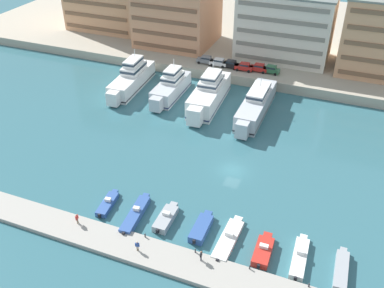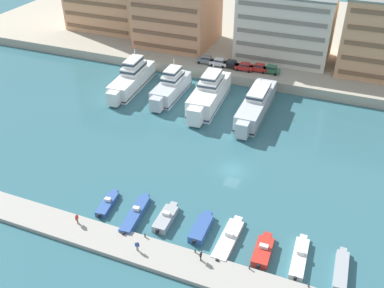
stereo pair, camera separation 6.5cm
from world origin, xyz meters
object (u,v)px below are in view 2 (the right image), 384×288
at_px(motorboat_blue_center_left, 201,228).
at_px(pedestrian_mid_deck, 137,245).
at_px(car_grey_far_left, 206,60).
at_px(car_black_mid_left, 231,64).
at_px(motorboat_white_mid_right, 299,257).
at_px(car_red_center_left, 244,66).
at_px(motorboat_blue_left, 136,214).
at_px(car_green_center_right, 271,69).
at_px(yacht_silver_left, 171,87).
at_px(pedestrian_near_edge, 201,255).
at_px(motorboat_blue_far_left, 108,204).
at_px(motorboat_red_center_right, 263,251).
at_px(motorboat_white_center, 228,239).
at_px(motorboat_grey_right, 341,270).
at_px(car_red_center, 259,68).
at_px(motorboat_grey_mid_left, 166,218).
at_px(car_white_left, 219,62).
at_px(yacht_white_mid_left, 209,94).
at_px(pedestrian_far_side, 77,218).
at_px(yacht_silver_center_left, 256,105).

xyz_separation_m(motorboat_blue_center_left, pedestrian_mid_deck, (-6.14, -6.86, 1.00)).
height_order(car_grey_far_left, car_black_mid_left, same).
height_order(motorboat_white_mid_right, car_red_center_left, car_red_center_left).
bearing_deg(motorboat_blue_left, car_green_center_right, 81.62).
relative_size(yacht_silver_left, pedestrian_near_edge, 9.73).
relative_size(car_green_center_right, pedestrian_mid_deck, 2.71).
xyz_separation_m(motorboat_blue_far_left, car_green_center_right, (12.36, 49.85, 2.70)).
bearing_deg(car_green_center_right, motorboat_red_center_right, -77.74).
distance_m(motorboat_white_mid_right, car_green_center_right, 52.00).
height_order(car_black_mid_left, car_red_center_left, same).
distance_m(motorboat_white_center, pedestrian_near_edge, 5.43).
bearing_deg(motorboat_grey_right, car_grey_far_left, 125.98).
xyz_separation_m(yacht_silver_left, car_red_center, (15.25, 14.55, 0.97)).
xyz_separation_m(motorboat_grey_mid_left, car_white_left, (-9.03, 49.02, 2.58)).
height_order(motorboat_white_mid_right, car_black_mid_left, car_black_mid_left).
bearing_deg(car_green_center_right, car_red_center, -177.84).
distance_m(yacht_silver_left, yacht_white_mid_left, 8.79).
distance_m(motorboat_white_mid_right, car_white_left, 56.35).
distance_m(yacht_silver_left, motorboat_blue_center_left, 40.28).
bearing_deg(motorboat_blue_far_left, pedestrian_far_side, -106.69).
bearing_deg(car_white_left, motorboat_grey_mid_left, -79.56).
bearing_deg(yacht_silver_center_left, motorboat_blue_center_left, -87.57).
distance_m(motorboat_red_center_right, motorboat_white_mid_right, 4.59).
height_order(car_white_left, car_red_center, same).
xyz_separation_m(motorboat_blue_center_left, car_grey_far_left, (-17.59, 49.28, 2.59)).
bearing_deg(pedestrian_far_side, yacht_silver_center_left, 69.78).
bearing_deg(car_red_center_left, motorboat_white_center, -76.20).
xyz_separation_m(motorboat_grey_right, pedestrian_mid_deck, (-24.55, -6.55, 1.07)).
xyz_separation_m(motorboat_blue_far_left, car_red_center, (9.63, 49.75, 2.70)).
height_order(car_grey_far_left, car_white_left, same).
height_order(car_white_left, pedestrian_far_side, car_white_left).
distance_m(motorboat_red_center_right, pedestrian_mid_deck, 16.12).
bearing_deg(yacht_silver_left, motorboat_grey_right, -42.36).
xyz_separation_m(motorboat_white_mid_right, car_black_mid_left, (-24.71, 49.11, 2.73)).
xyz_separation_m(car_grey_far_left, pedestrian_near_edge, (19.54, -54.65, -1.54)).
relative_size(motorboat_blue_far_left, pedestrian_near_edge, 3.65).
height_order(yacht_white_mid_left, motorboat_blue_center_left, yacht_white_mid_left).
bearing_deg(car_green_center_right, yacht_white_mid_left, -121.26).
height_order(yacht_silver_center_left, motorboat_white_center, yacht_silver_center_left).
distance_m(yacht_silver_left, car_red_center_left, 18.42).
distance_m(motorboat_blue_center_left, motorboat_grey_right, 18.41).
height_order(motorboat_blue_center_left, car_white_left, car_white_left).
xyz_separation_m(yacht_silver_left, motorboat_blue_left, (10.55, -35.82, -1.62)).
bearing_deg(car_black_mid_left, motorboat_blue_far_left, -93.62).
height_order(car_white_left, car_black_mid_left, same).
xyz_separation_m(yacht_silver_center_left, motorboat_red_center_right, (10.24, -35.02, -1.49)).
xyz_separation_m(motorboat_grey_mid_left, car_red_center_left, (-2.81, 48.79, 2.58)).
xyz_separation_m(car_red_center_left, pedestrian_mid_deck, (1.94, -55.60, -1.59)).
bearing_deg(pedestrian_far_side, pedestrian_mid_deck, -7.48).
xyz_separation_m(motorboat_blue_left, motorboat_red_center_right, (18.38, 0.10, -0.01)).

